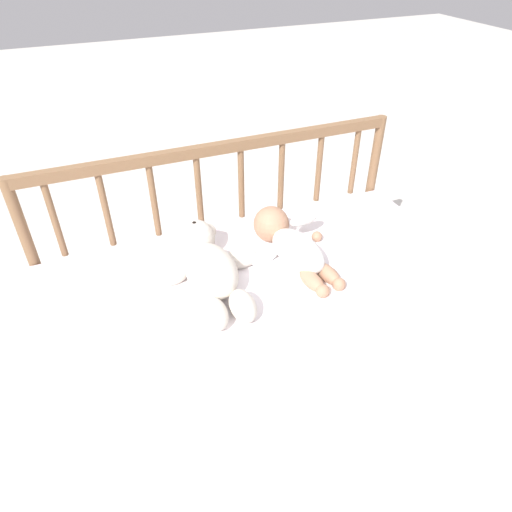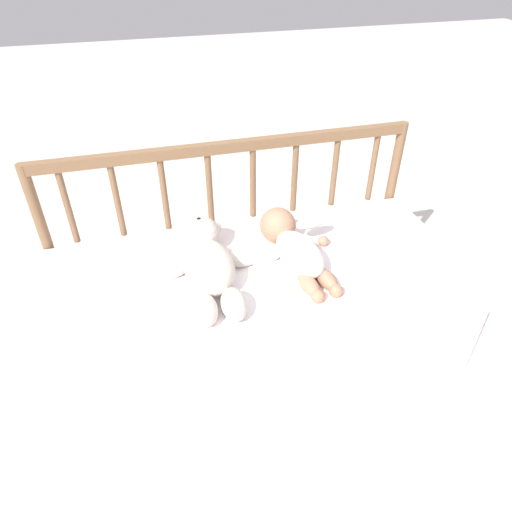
{
  "view_description": "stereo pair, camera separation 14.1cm",
  "coord_description": "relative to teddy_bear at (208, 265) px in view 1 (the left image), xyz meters",
  "views": [
    {
      "loc": [
        -0.44,
        -1.05,
        1.38
      ],
      "look_at": [
        0.0,
        -0.0,
        0.54
      ],
      "focal_mm": 32.0,
      "sensor_mm": 36.0,
      "label": 1
    },
    {
      "loc": [
        -0.3,
        -1.09,
        1.38
      ],
      "look_at": [
        0.0,
        -0.0,
        0.54
      ],
      "focal_mm": 32.0,
      "sensor_mm": 36.0,
      "label": 2
    }
  ],
  "objects": [
    {
      "name": "baby",
      "position": [
        0.28,
        0.01,
        -0.0
      ],
      "size": [
        0.29,
        0.42,
        0.12
      ],
      "color": "white",
      "rests_on": "crib_mattress"
    },
    {
      "name": "ground_plane",
      "position": [
        0.15,
        -0.01,
        -0.53
      ],
      "size": [
        12.0,
        12.0,
        0.0
      ],
      "primitive_type": "plane",
      "color": "silver"
    },
    {
      "name": "blanket",
      "position": [
        0.14,
        -0.03,
        -0.05
      ],
      "size": [
        0.81,
        0.53,
        0.01
      ],
      "color": "white",
      "rests_on": "crib_mattress"
    },
    {
      "name": "crib_mattress",
      "position": [
        0.15,
        -0.01,
        -0.29
      ],
      "size": [
        1.33,
        0.6,
        0.48
      ],
      "color": "silver",
      "rests_on": "ground_plane"
    },
    {
      "name": "teddy_bear",
      "position": [
        0.0,
        0.0,
        0.0
      ],
      "size": [
        0.34,
        0.45,
        0.13
      ],
      "color": "silver",
      "rests_on": "crib_mattress"
    },
    {
      "name": "crib_rail",
      "position": [
        0.15,
        0.31,
        0.03
      ],
      "size": [
        1.33,
        0.04,
        0.78
      ],
      "color": "brown",
      "rests_on": "ground_plane"
    }
  ]
}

